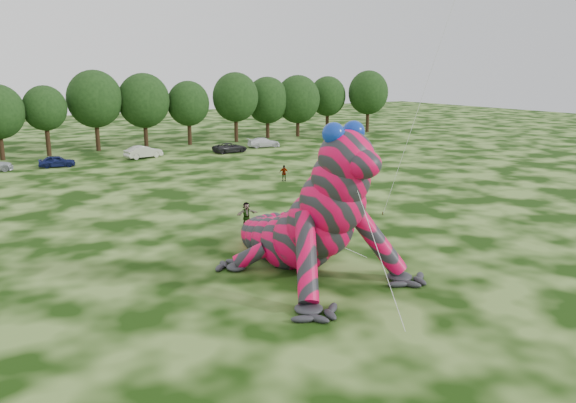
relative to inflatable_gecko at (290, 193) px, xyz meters
The scene contains 17 objects.
ground 10.04m from the inflatable_gecko, 123.48° to the right, with size 240.00×240.00×0.00m, color #16330A.
inflatable_gecko is the anchor object (origin of this frame).
tree_9 49.89m from the inflatable_gecko, 94.57° to the left, with size 5.27×4.74×8.68m, color black, non-canonical shape.
tree_10 51.03m from the inflatable_gecko, 87.35° to the left, with size 7.09×6.38×10.50m, color black, non-canonical shape.
tree_11 51.34m from the inflatable_gecko, 80.19° to the left, with size 7.01×6.31×10.07m, color black, non-canonical shape.
tree_12 52.31m from the inflatable_gecko, 73.36° to the left, with size 5.99×5.39×8.97m, color black, non-canonical shape.
tree_13 54.23m from the inflatable_gecko, 65.95° to the left, with size 6.83×6.15×10.13m, color black, non-canonical shape.
tree_14 58.48m from the inflatable_gecko, 60.92° to the left, with size 6.82×6.14×9.40m, color black, non-canonical shape.
tree_15 60.28m from the inflatable_gecko, 56.31° to the left, with size 7.17×6.45×9.63m, color black, non-canonical shape.
tree_16 65.67m from the inflatable_gecko, 52.02° to the left, with size 6.26×5.63×9.37m, color black, non-canonical shape.
tree_17 67.88m from the inflatable_gecko, 46.27° to the left, with size 6.98×6.28×10.30m, color black, non-canonical shape.
car_4 41.06m from the inflatable_gecko, 96.61° to the left, with size 1.54×3.83×1.31m, color #131B50.
car_5 42.28m from the inflatable_gecko, 82.56° to the left, with size 1.59×4.56×1.50m, color beige.
car_6 43.61m from the inflatable_gecko, 67.79° to the left, with size 2.09×4.54×1.26m, color #252527.
car_7 48.02m from the inflatable_gecko, 61.82° to the left, with size 1.84×4.52×1.31m, color white.
spectator_5 9.30m from the inflatable_gecko, 77.81° to the left, with size 1.57×0.50×1.70m, color gray.
spectator_3 24.29m from the inflatable_gecko, 58.89° to the left, with size 0.91×0.38×1.56m, color gray.
Camera 1 is at (-10.83, -17.31, 10.79)m, focal length 35.00 mm.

